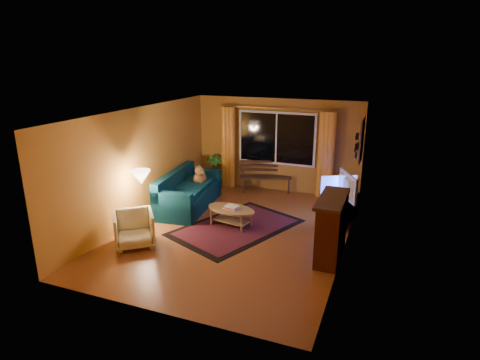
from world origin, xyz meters
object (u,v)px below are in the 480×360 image
(bench, at_px, (265,184))
(floor_lamp, at_px, (143,200))
(sofa, at_px, (189,190))
(tv_console, at_px, (341,210))
(coffee_table, at_px, (231,217))
(armchair, at_px, (134,227))

(bench, bearing_deg, floor_lamp, -136.63)
(sofa, distance_m, tv_console, 3.61)
(bench, relative_size, floor_lamp, 1.08)
(bench, height_order, floor_lamp, floor_lamp)
(sofa, relative_size, tv_console, 1.74)
(bench, distance_m, coffee_table, 2.51)
(bench, distance_m, armchair, 4.28)
(bench, bearing_deg, sofa, -146.54)
(tv_console, bearing_deg, bench, 160.40)
(bench, distance_m, sofa, 2.29)
(sofa, xyz_separation_m, armchair, (-0.01, -2.22, -0.07))
(armchair, relative_size, tv_console, 0.60)
(sofa, bearing_deg, bench, 46.89)
(bench, xyz_separation_m, floor_lamp, (-1.65, -3.31, 0.43))
(tv_console, bearing_deg, floor_lamp, -141.51)
(armchair, height_order, coffee_table, armchair)
(floor_lamp, distance_m, coffee_table, 1.91)
(bench, distance_m, tv_console, 2.59)
(floor_lamp, bearing_deg, coffee_table, 25.51)
(coffee_table, relative_size, tv_console, 0.89)
(floor_lamp, xyz_separation_m, tv_console, (3.86, 1.97, -0.37))
(bench, bearing_deg, armchair, -128.68)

